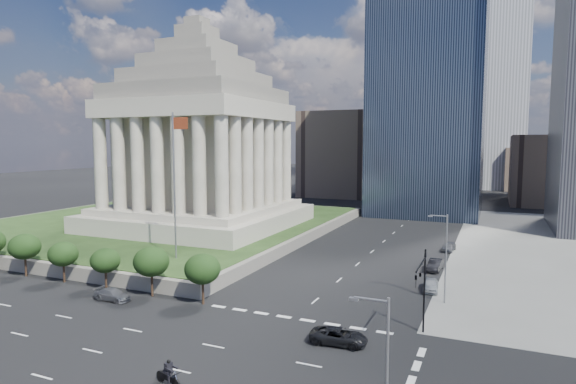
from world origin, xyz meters
The scene contains 18 objects.
ground centered at (0.00, 100.00, 0.00)m, with size 500.00×500.00×0.00m, color black.
plaza_terrace centered at (-45.00, 50.00, 0.90)m, with size 66.00×70.00×1.80m, color slate.
plaza_lawn centered at (-45.00, 50.00, 1.85)m, with size 64.00×68.00×0.10m, color #1F3415.
war_memorial centered at (-34.00, 48.00, 21.40)m, with size 34.00×34.00×39.00m, color gray, non-canonical shape.
flagpole centered at (-21.83, 24.00, 13.11)m, with size 2.52×0.24×20.00m.
tree_row centered at (-35.50, 14.00, 3.00)m, with size 53.00×4.00×6.00m, color black, non-canonical shape.
midrise_glass centered at (2.00, 95.00, 30.00)m, with size 26.00×26.00×60.00m, color black.
building_filler_ne centered at (32.00, 130.00, 10.00)m, with size 20.00×30.00×20.00m, color brown.
building_filler_nw centered at (-30.00, 130.00, 14.00)m, with size 24.00×30.00×28.00m, color brown.
traffic_signal_ne centered at (12.50, 13.70, 5.25)m, with size 0.30×5.74×8.00m.
street_lamp_south centered at (13.33, -6.00, 5.66)m, with size 2.13×0.22×10.00m.
street_lamp_north centered at (13.33, 25.00, 5.66)m, with size 2.13×0.22×10.00m.
pickup_truck centered at (5.98, 9.82, 0.71)m, with size 2.36×5.12×1.42m, color black.
suv_grey centered at (-21.13, 11.00, 0.66)m, with size 4.55×1.85×1.32m, color #4F5056.
parked_sedan_near centered at (11.50, 29.01, 0.74)m, with size 4.36×1.75×1.48m, color #999DA1.
parked_sedan_mid centered at (10.89, 38.90, 0.78)m, with size 1.66×4.76×1.57m, color black.
parked_sedan_far centered at (11.50, 52.41, 0.75)m, with size 1.76×4.39×1.49m, color #4F5156.
motorcycle_trail centered at (-3.29, -2.24, 1.02)m, with size 2.75×0.75×2.05m, color black, non-canonical shape.
Camera 1 is at (18.24, -29.66, 17.79)m, focal length 30.00 mm.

